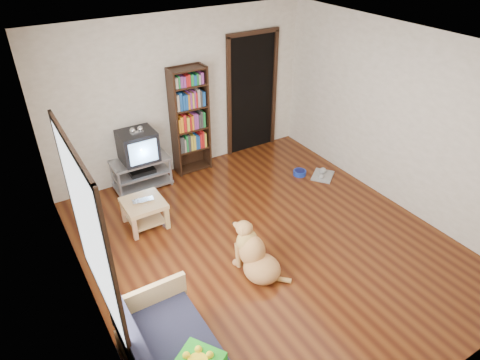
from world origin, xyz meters
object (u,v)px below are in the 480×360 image
dog_bowl (300,173)px  grey_rag (323,176)px  tv_stand (141,172)px  laptop (144,202)px  dog (255,256)px  coffee_table (144,209)px  bookshelf (189,115)px  crt_tv (137,145)px

dog_bowl → grey_rag: bearing=-39.8°
dog_bowl → tv_stand: bearing=156.3°
laptop → dog: 1.78m
coffee_table → tv_stand: bearing=71.6°
laptop → dog: (0.80, -1.58, -0.16)m
tv_stand → bookshelf: size_ratio=0.50×
dog_bowl → bookshelf: size_ratio=0.12×
grey_rag → tv_stand: tv_stand is taller
tv_stand → bookshelf: (0.95, 0.09, 0.73)m
laptop → coffee_table: 0.13m
grey_rag → tv_stand: (-2.71, 1.31, 0.25)m
grey_rag → bookshelf: 2.45m
dog_bowl → coffee_table: coffee_table is taller
dog_bowl → dog: dog is taller
crt_tv → bookshelf: 0.99m
bookshelf → crt_tv: bearing=-175.7°
grey_rag → tv_stand: size_ratio=0.44×
laptop → dog_bowl: laptop is taller
coffee_table → crt_tv: bearing=72.0°
dog_bowl → dog: 2.49m
dog_bowl → tv_stand: (-2.41, 1.06, 0.23)m
bookshelf → coffee_table: (-1.28, -1.09, -0.72)m
laptop → bookshelf: bookshelf is taller
bookshelf → tv_stand: bearing=-174.4°
laptop → coffee_table: size_ratio=0.53×
coffee_table → dog: 1.80m
grey_rag → dog: size_ratio=0.50×
dog_bowl → crt_tv: crt_tv is taller
tv_stand → dog_bowl: bearing=-23.7°
coffee_table → grey_rag: bearing=-5.9°
bookshelf → dog: bearing=-100.0°
bookshelf → laptop: bearing=-138.9°
laptop → dog_bowl: 2.76m
tv_stand → bookshelf: bookshelf is taller
grey_rag → bookshelf: (-1.76, 1.40, 0.99)m
dog_bowl → crt_tv: 2.73m
crt_tv → dog: crt_tv is taller
dog_bowl → dog: bearing=-141.3°
crt_tv → bookshelf: bookshelf is taller
laptop → tv_stand: size_ratio=0.32×
laptop → crt_tv: 1.14m
laptop → bookshelf: bearing=49.9°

